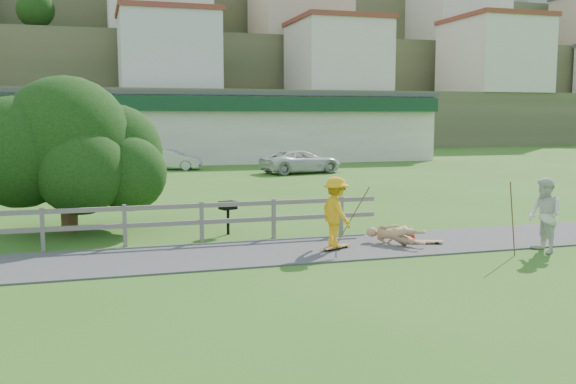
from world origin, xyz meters
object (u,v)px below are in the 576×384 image
object	(u,v)px
spectator_a	(545,215)
car_silver	(170,160)
skater_fallen	(395,235)
tree	(68,175)
skater_rider	(336,216)
car_white	(301,162)
bbq	(228,218)

from	to	relation	value
spectator_a	car_silver	xyz separation A→B (m)	(-6.11, 27.60, -0.30)
skater_fallen	tree	world-z (taller)	tree
skater_fallen	tree	xyz separation A→B (m)	(-8.21, 4.64, 1.37)
skater_rider	car_silver	world-z (taller)	skater_rider
skater_rider	car_white	size ratio (longest dim) A/B	0.36
spectator_a	tree	xyz separation A→B (m)	(-11.39, 6.41, 0.73)
skater_fallen	spectator_a	bearing A→B (deg)	-67.18
skater_fallen	car_silver	distance (m)	26.00
skater_fallen	car_white	world-z (taller)	car_white
tree	skater_fallen	bearing A→B (deg)	-29.46
skater_rider	car_silver	distance (m)	25.96
skater_rider	spectator_a	xyz separation A→B (m)	(4.87, -1.68, 0.05)
spectator_a	tree	world-z (taller)	tree
skater_rider	car_white	world-z (taller)	skater_rider
skater_rider	tree	size ratio (longest dim) A/B	0.29
car_white	tree	bearing A→B (deg)	131.45
car_silver	tree	world-z (taller)	tree
tree	car_white	bearing A→B (deg)	53.03
skater_fallen	tree	distance (m)	9.53
spectator_a	bbq	size ratio (longest dim) A/B	1.94
tree	spectator_a	bearing A→B (deg)	-29.37
car_white	bbq	world-z (taller)	car_white
car_white	tree	xyz separation A→B (m)	(-12.47, -16.57, 0.99)
spectator_a	car_white	distance (m)	23.01
car_white	skater_rider	bearing A→B (deg)	152.82
skater_fallen	spectator_a	size ratio (longest dim) A/B	0.86
skater_fallen	spectator_a	world-z (taller)	spectator_a
spectator_a	bbq	xyz separation A→B (m)	(-7.03, 4.64, -0.45)
car_silver	spectator_a	bearing A→B (deg)	-148.63
car_silver	car_white	xyz separation A→B (m)	(7.19, -4.62, 0.04)
skater_rider	bbq	world-z (taller)	skater_rider
car_silver	tree	size ratio (longest dim) A/B	0.64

